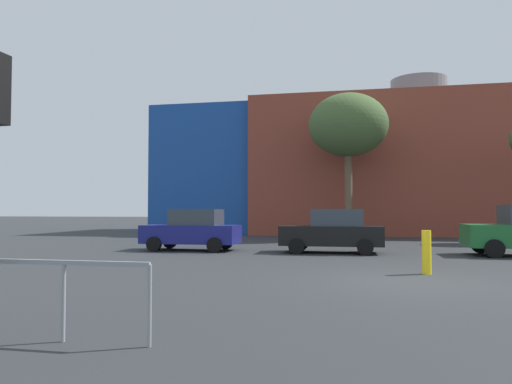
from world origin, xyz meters
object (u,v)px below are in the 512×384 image
object	(u,v)px
parked_car_1	(333,231)
bollard_yellow_0	(427,252)
bare_tree_0	(348,126)
parked_car_0	(192,230)

from	to	relation	value
parked_car_1	bollard_yellow_0	bearing A→B (deg)	114.66
bare_tree_0	parked_car_0	bearing A→B (deg)	-125.10
parked_car_1	bollard_yellow_0	xyz separation A→B (m)	(2.65, -5.76, -0.28)
bollard_yellow_0	parked_car_0	bearing A→B (deg)	145.57
parked_car_0	bollard_yellow_0	size ratio (longest dim) A/B	3.45
parked_car_0	bare_tree_0	xyz separation A→B (m)	(6.31, 8.98, 5.70)
parked_car_1	parked_car_0	bearing A→B (deg)	-0.00
parked_car_0	parked_car_1	xyz separation A→B (m)	(5.76, -0.00, 0.00)
parked_car_0	bare_tree_0	world-z (taller)	bare_tree_0
parked_car_0	bare_tree_0	bearing A→B (deg)	-125.10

